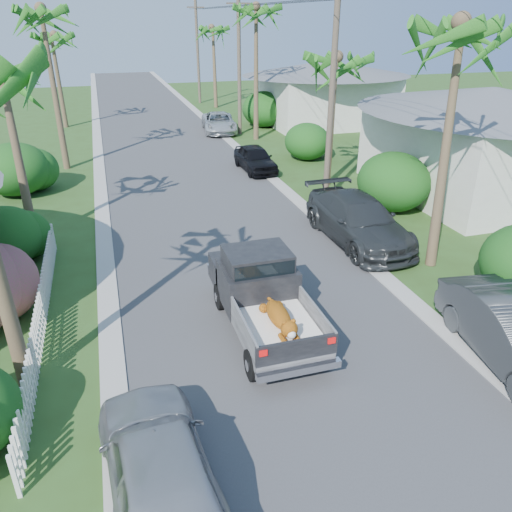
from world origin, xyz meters
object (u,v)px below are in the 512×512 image
object	(u,v)px
parked_car_rd	(219,123)
palm_l_d	(51,35)
palm_r_c	(256,8)
house_right_far	(325,95)
utility_pole_c	(239,66)
palm_l_c	(41,10)
parked_car_rf	(255,159)
palm_r_a	(467,24)
parked_car_ln	(160,469)
utility_pole_d	(198,52)
house_right_near	(484,146)
utility_pole_b	(332,96)
palm_r_d	(213,28)
palm_r_b	(335,58)
parked_car_rm	(358,220)
pickup_truck	(260,290)

from	to	relation	value
parked_car_rd	palm_l_d	bearing A→B (deg)	162.09
palm_r_c	house_right_far	size ratio (longest dim) A/B	1.04
utility_pole_c	palm_l_c	bearing A→B (deg)	-152.65
parked_car_rf	palm_r_a	bearing A→B (deg)	-80.74
parked_car_ln	utility_pole_d	distance (m)	44.92
parked_car_rd	house_right_near	distance (m)	19.10
parked_car_ln	utility_pole_b	size ratio (longest dim) A/B	0.50
palm_r_d	utility_pole_b	size ratio (longest dim) A/B	0.89
palm_l_d	palm_r_d	world-z (taller)	palm_r_d
parked_car_ln	palm_r_c	xyz separation A→B (m)	(9.80, 26.80, 7.34)
palm_l_c	utility_pole_c	size ratio (longest dim) A/B	1.02
palm_r_a	house_right_far	world-z (taller)	palm_r_a
palm_l_c	palm_r_c	size ratio (longest dim) A/B	0.98
parked_car_rf	house_right_far	bearing A→B (deg)	49.90
parked_car_ln	palm_r_b	distance (m)	19.51
palm_r_c	palm_r_a	bearing A→B (deg)	-89.71
parked_car_rd	utility_pole_b	world-z (taller)	utility_pole_b
parked_car_rm	palm_l_c	world-z (taller)	palm_l_c
pickup_truck	palm_r_c	bearing A→B (deg)	73.45
house_right_far	utility_pole_d	distance (m)	15.16
parked_car_rf	house_right_far	world-z (taller)	house_right_far
parked_car_rm	palm_r_c	world-z (taller)	palm_r_c
palm_r_c	utility_pole_d	xyz separation A→B (m)	(-0.60, 17.00, -3.51)
utility_pole_d	parked_car_rf	bearing A→B (deg)	-94.01
parked_car_rm	utility_pole_c	world-z (taller)	utility_pole_c
parked_car_rd	palm_r_b	xyz separation A→B (m)	(2.32, -13.93, 5.27)
palm_l_c	house_right_far	xyz separation A→B (m)	(19.00, 8.00, -5.79)
parked_car_rd	palm_l_c	size ratio (longest dim) A/B	0.53
pickup_truck	parked_car_rf	world-z (taller)	pickup_truck
palm_r_c	parked_car_rm	bearing A→B (deg)	-94.54
pickup_truck	parked_car_rd	bearing A→B (deg)	79.52
parked_car_rf	palm_l_c	world-z (taller)	palm_l_c
palm_l_d	palm_r_d	bearing A→B (deg)	24.78
palm_r_a	utility_pole_d	size ratio (longest dim) A/B	0.97
palm_r_b	palm_r_c	size ratio (longest dim) A/B	0.77
palm_r_d	house_right_near	distance (m)	29.10
palm_r_c	palm_r_d	xyz separation A→B (m)	(0.30, 14.00, -1.37)
palm_l_d	palm_r_c	distance (m)	15.10
pickup_truck	palm_r_d	size ratio (longest dim) A/B	0.64
utility_pole_c	parked_car_rm	bearing A→B (deg)	-92.34
palm_l_c	utility_pole_c	distance (m)	13.47
parked_car_rf	palm_l_c	xyz separation A→B (m)	(-9.89, 3.48, 7.24)
utility_pole_b	utility_pole_c	distance (m)	15.00
parked_car_rm	parked_car_rd	size ratio (longest dim) A/B	1.16
pickup_truck	palm_l_c	size ratio (longest dim) A/B	0.56
parked_car_rf	house_right_far	size ratio (longest dim) A/B	0.44
palm_r_c	palm_r_d	bearing A→B (deg)	88.77
house_right_near	palm_r_c	bearing A→B (deg)	115.91
house_right_far	utility_pole_c	world-z (taller)	utility_pole_c
pickup_truck	parked_car_rf	bearing A→B (deg)	73.78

